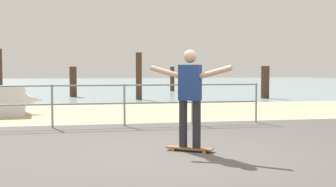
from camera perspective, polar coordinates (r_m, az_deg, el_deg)
name	(u,v)px	position (r m, az deg, el deg)	size (l,w,h in m)	color
ground_plane	(205,169)	(6.00, 5.13, -10.27)	(24.00, 10.00, 0.04)	#514C49
beach_strip	(138,112)	(13.77, -4.07, -2.56)	(24.00, 6.00, 0.04)	tan
sea_surface	(105,84)	(41.66, -8.62, 1.33)	(72.00, 50.00, 0.04)	#849EA3
railing_fence	(52,99)	(10.26, -15.53, -0.76)	(10.32, 0.05, 1.05)	gray
skateboard	(190,148)	(7.16, 2.99, -7.47)	(0.78, 0.60, 0.08)	brown
skateboarder	(190,92)	(7.04, 3.01, 0.14)	(1.27, 0.85, 1.65)	#26262B
groyne_post_1	(73,82)	(21.80, -12.81, 1.56)	(0.36, 0.36, 1.55)	#422D1E
groyne_post_2	(139,76)	(19.22, -4.00, 2.35)	(0.28, 0.28, 2.18)	#422D1E
groyne_post_3	(172,79)	(26.91, 0.58, 2.00)	(0.28, 0.28, 1.59)	#422D1E
groyne_post_4	(265,82)	(20.63, 13.11, 1.49)	(0.40, 0.40, 1.57)	#422D1E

